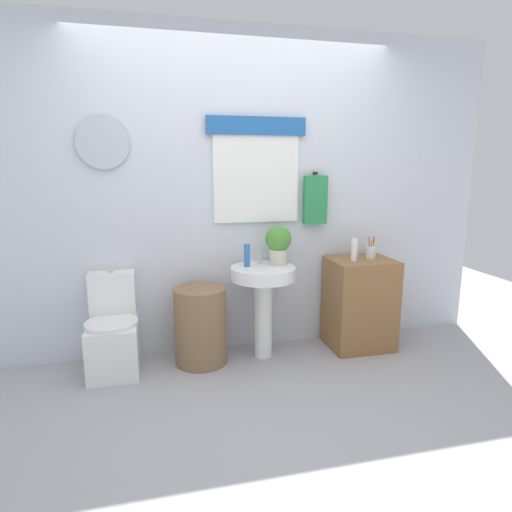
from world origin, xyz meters
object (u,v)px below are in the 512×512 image
Objects in this scene: lotion_bottle at (354,250)px; toothbrush_cup at (371,252)px; potted_plant at (278,243)px; soap_bottle at (247,255)px; pedestal_sink at (263,289)px; laundry_hamper at (201,326)px; wooden_cabinet at (360,303)px; toilet at (114,334)px.

toothbrush_cup reaches higher than lotion_bottle.
soap_bottle is at bearing -177.80° from potted_plant.
pedestal_sink is at bearing -22.62° from soap_bottle.
potted_plant is at bearing 177.15° from toothbrush_cup.
soap_bottle is 0.56× the size of potted_plant.
laundry_hamper is 1.36m from wooden_cabinet.
laundry_hamper is (0.66, -0.03, 0.02)m from toilet.
pedestal_sink is 0.98m from toothbrush_cup.
toothbrush_cup is at bearing 1.22° from pedestal_sink.
wooden_cabinet is 4.15× the size of toothbrush_cup.
wooden_cabinet reaches higher than pedestal_sink.
laundry_hamper is at bearing -172.60° from soap_bottle.
pedestal_sink is 0.39m from potted_plant.
potted_plant is (1.30, 0.03, 0.64)m from toilet.
wooden_cabinet is 4.31× the size of soap_bottle.
pedestal_sink is 0.98× the size of wooden_cabinet.
pedestal_sink is 4.13× the size of lotion_bottle.
potted_plant is at bearing 5.32° from laundry_hamper.
lotion_bottle reaches higher than pedestal_sink.
wooden_cabinet reaches higher than toilet.
laundry_hamper is 3.30× the size of toothbrush_cup.
lotion_bottle is at bearing -161.84° from toothbrush_cup.
toothbrush_cup is at bearing -2.85° from potted_plant.
toilet is at bearing 177.77° from lotion_bottle.
wooden_cabinet is at bearing -0.99° from toilet.
toilet is at bearing 179.01° from wooden_cabinet.
toilet is at bearing -178.89° from potted_plant.
soap_bottle is at bearing 177.05° from wooden_cabinet.
wooden_cabinet is at bearing -2.95° from soap_bottle.
lotion_bottle is at bearing -1.81° from laundry_hamper.
soap_bottle reaches higher than pedestal_sink.
potted_plant reaches higher than toilet.
wooden_cabinet is 0.49m from lotion_bottle.
lotion_bottle reaches higher than soap_bottle.
pedestal_sink is 0.81m from lotion_bottle.
laundry_hamper is 0.90m from potted_plant.
wooden_cabinet is 1.07m from soap_bottle.
lotion_bottle is (0.62, -0.10, -0.07)m from potted_plant.
toilet is at bearing 179.60° from toothbrush_cup.
toilet is at bearing -179.17° from soap_bottle.
wooden_cabinet is at bearing 0.00° from laundry_hamper.
toilet is 4.14× the size of lotion_bottle.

